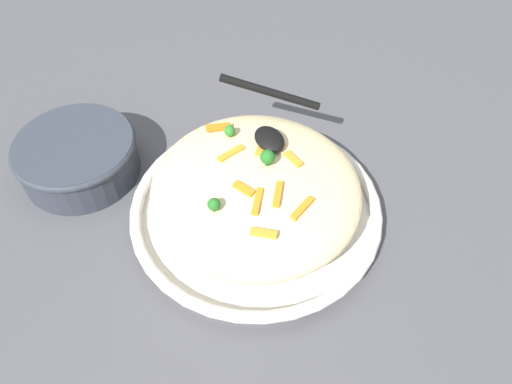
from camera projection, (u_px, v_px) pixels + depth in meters
ground_plane at (256, 219)px, 0.76m from camera, size 2.40×2.40×0.00m
serving_bowl at (256, 210)px, 0.74m from camera, size 0.38×0.38×0.04m
pasta_mound at (256, 189)px, 0.70m from camera, size 0.31×0.30×0.07m
carrot_piece_0 at (276, 143)px, 0.71m from camera, size 0.03×0.02×0.01m
carrot_piece_1 at (231, 154)px, 0.70m from camera, size 0.02×0.04×0.01m
carrot_piece_2 at (264, 233)px, 0.61m from camera, size 0.03×0.03×0.01m
carrot_piece_3 at (263, 146)px, 0.71m from camera, size 0.04×0.04×0.01m
carrot_piece_4 at (244, 189)px, 0.65m from camera, size 0.03×0.02×0.01m
carrot_piece_5 at (278, 194)px, 0.65m from camera, size 0.04×0.03×0.01m
carrot_piece_6 at (218, 127)px, 0.74m from camera, size 0.02×0.04×0.01m
carrot_piece_7 at (302, 209)px, 0.64m from camera, size 0.03×0.04×0.01m
carrot_piece_8 at (257, 201)px, 0.64m from camera, size 0.04×0.03×0.01m
carrot_piece_9 at (292, 157)px, 0.69m from camera, size 0.03×0.02×0.01m
broccoli_floret_0 at (214, 205)px, 0.63m from camera, size 0.02×0.02×0.02m
broccoli_floret_1 at (268, 157)px, 0.67m from camera, size 0.02×0.02×0.03m
broccoli_floret_2 at (233, 130)px, 0.72m from camera, size 0.02×0.02×0.02m
serving_spoon at (270, 122)px, 0.72m from camera, size 0.14×0.14×0.07m
companion_bowl at (77, 155)px, 0.79m from camera, size 0.20×0.20×0.07m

